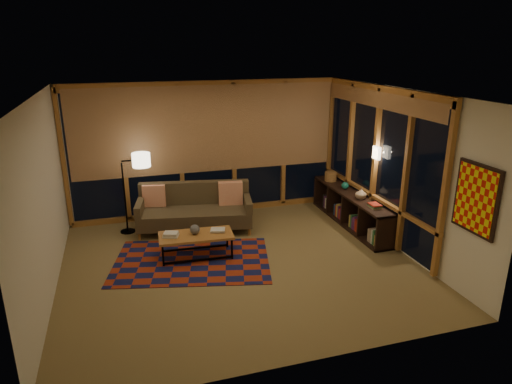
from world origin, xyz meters
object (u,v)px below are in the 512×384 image
object	(u,v)px
sofa	(195,209)
bookshelf	(350,209)
floor_lamp	(124,194)
coffee_table	(196,246)

from	to	relation	value
sofa	bookshelf	xyz separation A→B (m)	(2.94, -0.59, -0.11)
sofa	bookshelf	bearing A→B (deg)	-0.86
sofa	floor_lamp	size ratio (longest dim) A/B	1.39
coffee_table	bookshelf	xyz separation A→B (m)	(3.11, 0.53, 0.12)
coffee_table	floor_lamp	world-z (taller)	floor_lamp
floor_lamp	coffee_table	bearing A→B (deg)	-51.98
sofa	bookshelf	world-z (taller)	sofa
sofa	floor_lamp	world-z (taller)	floor_lamp
coffee_table	bookshelf	distance (m)	3.15
sofa	floor_lamp	bearing A→B (deg)	177.02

